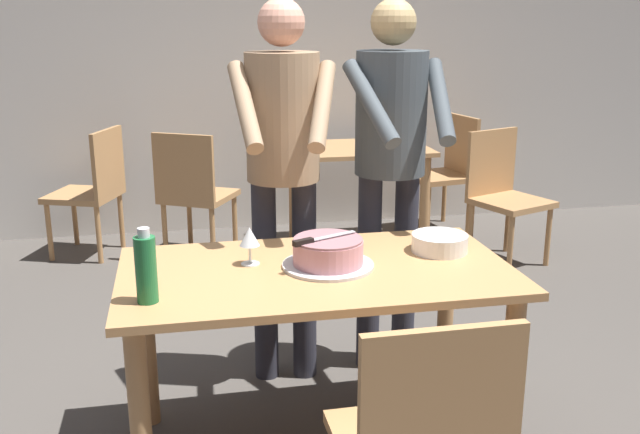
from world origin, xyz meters
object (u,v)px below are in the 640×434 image
object	(u,v)px
person_cutting_cake	(283,152)
background_chair_1	(503,191)
plate_stack	(440,243)
background_table	(357,169)
wine_glass_near	(250,238)
background_chair_2	(93,187)
person_standing_beside	(391,147)
cake_knife	(312,240)
water_bottle	(146,268)
cake_on_platter	(328,254)
main_dining_table	(317,300)
background_chair_0	(194,190)
background_chair_3	(447,168)

from	to	relation	value
person_cutting_cake	background_chair_1	distance (m)	2.27
plate_stack	background_table	size ratio (longest dim) A/B	0.22
wine_glass_near	background_chair_2	distance (m)	2.71
background_table	person_standing_beside	bearing A→B (deg)	-99.87
cake_knife	background_table	bearing A→B (deg)	72.08
water_bottle	person_cutting_cake	size ratio (longest dim) A/B	0.15
person_cutting_cake	cake_on_platter	bearing A→B (deg)	-82.96
main_dining_table	background_chair_0	size ratio (longest dim) A/B	1.60
background_chair_0	background_chair_1	xyz separation A→B (m)	(2.07, -0.45, 0.00)
background_chair_1	background_chair_0	bearing A→B (deg)	167.64
main_dining_table	cake_on_platter	world-z (taller)	cake_on_platter
plate_stack	person_cutting_cake	size ratio (longest dim) A/B	0.13
plate_stack	background_chair_0	bearing A→B (deg)	111.11
water_bottle	background_chair_1	size ratio (longest dim) A/B	0.28
water_bottle	person_standing_beside	xyz separation A→B (m)	(1.07, 0.84, 0.21)
cake_on_platter	background_table	size ratio (longest dim) A/B	0.34
main_dining_table	background_chair_0	distance (m)	2.46
main_dining_table	wine_glass_near	world-z (taller)	wine_glass_near
plate_stack	background_chair_3	xyz separation A→B (m)	(1.07, 2.67, -0.29)
wine_glass_near	person_standing_beside	xyz separation A→B (m)	(0.70, 0.54, 0.22)
water_bottle	person_standing_beside	distance (m)	1.37
cake_knife	background_table	distance (m)	2.65
plate_stack	background_chair_3	world-z (taller)	background_chair_3
background_table	background_chair_0	world-z (taller)	background_chair_0
cake_knife	main_dining_table	bearing A→B (deg)	43.98
person_cutting_cake	person_standing_beside	size ratio (longest dim) A/B	1.00
cake_on_platter	background_table	world-z (taller)	cake_on_platter
cake_on_platter	cake_knife	world-z (taller)	cake_knife
water_bottle	background_chair_1	distance (m)	3.18
background_chair_0	background_chair_1	size ratio (longest dim) A/B	1.00
background_chair_0	person_cutting_cake	bearing A→B (deg)	-78.91
main_dining_table	cake_knife	world-z (taller)	cake_knife
wine_glass_near	person_standing_beside	distance (m)	0.91
main_dining_table	plate_stack	xyz separation A→B (m)	(0.51, 0.10, 0.16)
person_standing_beside	background_chair_0	distance (m)	2.06
main_dining_table	wine_glass_near	distance (m)	0.34
person_standing_beside	background_chair_0	world-z (taller)	person_standing_beside
main_dining_table	cake_on_platter	distance (m)	0.18
person_standing_beside	main_dining_table	bearing A→B (deg)	-126.40
person_standing_beside	background_chair_0	xyz separation A→B (m)	(-0.85, 1.79, -0.58)
wine_glass_near	background_table	distance (m)	2.62
plate_stack	background_chair_1	xyz separation A→B (m)	(1.18, 1.87, -0.29)
cake_knife	plate_stack	distance (m)	0.55
plate_stack	background_chair_0	distance (m)	2.51
plate_stack	background_chair_1	size ratio (longest dim) A/B	0.24
water_bottle	background_chair_3	size ratio (longest dim) A/B	0.28
water_bottle	background_chair_3	distance (m)	3.71
background_chair_2	background_chair_1	bearing A→B (deg)	-13.90
person_cutting_cake	main_dining_table	bearing A→B (deg)	-87.30
person_standing_beside	wine_glass_near	bearing A→B (deg)	-142.40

